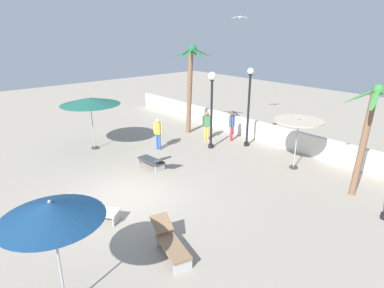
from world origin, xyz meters
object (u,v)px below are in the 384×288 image
(guest_2, at_px, (207,123))
(lounge_chair_1, at_px, (91,210))
(patio_umbrella_1, at_px, (90,101))
(palm_tree_1, at_px, (368,128))
(lounge_chair_0, at_px, (154,161))
(seagull_0, at_px, (240,17))
(lamp_post_1, at_px, (212,98))
(guest_1, at_px, (158,131))
(palm_tree_0, at_px, (190,80))
(guest_0, at_px, (232,123))
(lamp_post_0, at_px, (249,102))
(patio_umbrella_2, at_px, (51,212))
(lounge_chair_2, at_px, (170,241))
(patio_umbrella_0, at_px, (298,123))

(guest_2, bearing_deg, lounge_chair_1, -67.61)
(patio_umbrella_1, relative_size, lounge_chair_1, 1.67)
(palm_tree_1, relative_size, lounge_chair_0, 2.32)
(seagull_0, bearing_deg, patio_umbrella_1, -106.40)
(lamp_post_1, bearing_deg, seagull_0, 112.87)
(lounge_chair_1, distance_m, guest_1, 7.13)
(palm_tree_0, height_order, palm_tree_1, palm_tree_0)
(patio_umbrella_1, distance_m, lounge_chair_1, 7.60)
(lounge_chair_0, xyz_separation_m, guest_2, (-1.45, 4.71, 0.62))
(lounge_chair_0, xyz_separation_m, seagull_0, (-1.85, 7.60, 6.34))
(guest_1, bearing_deg, seagull_0, 88.77)
(guest_0, distance_m, seagull_0, 6.20)
(lamp_post_0, height_order, guest_2, lamp_post_0)
(patio_umbrella_2, xyz_separation_m, lamp_post_1, (-5.67, 10.17, 0.17))
(lounge_chair_2, bearing_deg, lounge_chair_1, -163.41)
(lounge_chair_0, bearing_deg, palm_tree_1, 31.24)
(lounge_chair_1, distance_m, guest_0, 10.13)
(palm_tree_1, relative_size, lounge_chair_2, 2.26)
(palm_tree_0, relative_size, seagull_0, 6.39)
(lamp_post_1, xyz_separation_m, lounge_chair_2, (5.65, -7.11, -2.35))
(lounge_chair_1, bearing_deg, patio_umbrella_2, -33.68)
(patio_umbrella_0, distance_m, lounge_chair_0, 6.73)
(patio_umbrella_1, xyz_separation_m, lounge_chair_0, (4.35, 0.87, -2.19))
(lounge_chair_0, height_order, guest_2, guest_2)
(palm_tree_0, bearing_deg, guest_0, 17.55)
(lamp_post_0, relative_size, lounge_chair_0, 2.26)
(guest_2, bearing_deg, guest_1, -99.91)
(patio_umbrella_2, bearing_deg, lounge_chair_1, 146.32)
(patio_umbrella_0, relative_size, seagull_0, 2.94)
(lounge_chair_1, height_order, lounge_chair_2, lounge_chair_1)
(palm_tree_1, distance_m, lamp_post_0, 6.68)
(patio_umbrella_2, height_order, seagull_0, seagull_0)
(lounge_chair_1, bearing_deg, guest_1, 125.83)
(lounge_chair_1, bearing_deg, guest_0, 104.81)
(palm_tree_0, distance_m, lamp_post_0, 3.96)
(guest_0, xyz_separation_m, guest_1, (-1.57, -4.01, 0.01))
(lounge_chair_1, bearing_deg, seagull_0, 109.01)
(lamp_post_0, xyz_separation_m, lamp_post_1, (-1.06, -1.72, 0.27))
(patio_umbrella_0, xyz_separation_m, guest_1, (-6.19, -3.28, -1.15))
(lounge_chair_1, distance_m, seagull_0, 13.91)
(guest_1, bearing_deg, guest_2, 80.09)
(lounge_chair_2, bearing_deg, palm_tree_1, 75.40)
(lamp_post_1, distance_m, seagull_0, 5.63)
(palm_tree_1, xyz_separation_m, lamp_post_0, (-6.56, 1.24, -0.25))
(lamp_post_1, distance_m, guest_2, 2.20)
(guest_0, bearing_deg, patio_umbrella_0, -9.04)
(patio_umbrella_1, xyz_separation_m, lamp_post_1, (4.03, 4.82, 0.15))
(palm_tree_0, relative_size, lounge_chair_1, 2.88)
(lounge_chair_1, height_order, guest_0, guest_0)
(lamp_post_0, bearing_deg, guest_1, -124.21)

